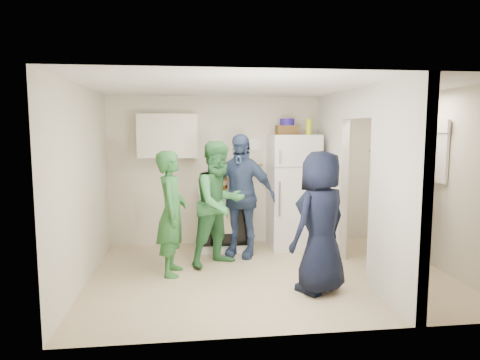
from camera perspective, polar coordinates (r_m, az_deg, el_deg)
name	(u,v)px	position (r m, az deg, el deg)	size (l,w,h in m)	color
floor	(270,275)	(5.94, 4.02, -12.47)	(4.80, 4.80, 0.00)	beige
wall_back	(252,171)	(7.32, 1.56, 1.26)	(4.80, 4.80, 0.00)	silver
wall_front	(306,206)	(4.02, 8.82, -3.50)	(4.80, 4.80, 0.00)	silver
wall_left	(82,186)	(5.70, -20.26, -0.78)	(3.40, 3.40, 0.00)	silver
wall_right	(441,181)	(6.55, 25.19, -0.06)	(3.40, 3.40, 0.00)	silver
ceiling	(272,87)	(5.63, 4.24, 12.28)	(4.80, 4.80, 0.00)	white
partition_pier_back	(331,173)	(7.02, 12.03, 0.87)	(0.12, 1.20, 2.50)	silver
partition_pier_front	(397,194)	(5.01, 20.23, -1.79)	(0.12, 1.20, 2.50)	silver
partition_header	(361,103)	(5.97, 15.77, 9.82)	(0.12, 1.00, 0.40)	silver
stove	(223,219)	(7.05, -2.27, -5.22)	(0.82, 0.68, 0.98)	white
upper_cabinet	(168,136)	(7.03, -9.61, 5.83)	(0.95, 0.34, 0.70)	silver
fridge	(293,191)	(7.13, 7.05, -1.50)	(0.77, 0.75, 1.87)	silver
wicker_basket	(287,130)	(7.08, 6.28, 6.65)	(0.35, 0.25, 0.15)	brown
blue_bowl	(287,122)	(7.08, 6.29, 7.70)	(0.24, 0.24, 0.11)	navy
yellow_cup_stack_top	(309,127)	(7.02, 9.13, 7.01)	(0.09, 0.09, 0.25)	#CFE012
wall_clock	(255,144)	(7.28, 1.99, 4.77)	(0.22, 0.22, 0.03)	white
spice_shelf	(252,165)	(7.26, 1.62, 2.00)	(0.35, 0.08, 0.03)	olive
nook_window	(433,151)	(6.68, 24.31, 3.55)	(0.03, 0.70, 0.80)	black
nook_window_frame	(432,151)	(6.67, 24.20, 3.55)	(0.04, 0.76, 0.86)	white
nook_valance	(431,126)	(6.65, 24.16, 6.56)	(0.04, 0.82, 0.18)	white
yellow_cup_stack_stove	(216,184)	(6.72, -3.16, -0.50)	(0.09, 0.09, 0.25)	orange
red_cup	(238,187)	(6.78, -0.30, -0.98)	(0.09, 0.09, 0.12)	#A90B2A
person_green_left	(172,213)	(5.82, -9.09, -4.38)	(0.61, 0.40, 1.68)	#306F2C
person_green_center	(219,204)	(6.14, -2.76, -3.17)	(0.87, 0.68, 1.79)	#3D8B50
person_denim	(240,196)	(6.56, 0.00, -2.09)	(1.11, 0.46, 1.89)	#334C70
person_navy	(321,222)	(5.22, 10.69, -5.55)	(0.84, 0.54, 1.71)	black
person_nook	(393,200)	(6.51, 19.71, -2.57)	(1.22, 0.70, 1.89)	black
bottle_a	(205,181)	(7.07, -4.68, -0.18)	(0.06, 0.06, 0.24)	brown
bottle_b	(213,181)	(6.84, -3.58, -0.19)	(0.07, 0.07, 0.29)	#194C28
bottle_c	(217,179)	(7.10, -3.15, 0.14)	(0.06, 0.06, 0.31)	#B5BDC4
bottle_d	(224,181)	(6.91, -2.16, -0.16)	(0.06, 0.06, 0.28)	brown
bottle_e	(228,180)	(7.13, -1.62, 0.02)	(0.07, 0.07, 0.27)	silver
bottle_f	(234,180)	(6.98, -0.79, -0.03)	(0.07, 0.07, 0.29)	#143819
bottle_g	(237,180)	(7.13, -0.39, -0.05)	(0.08, 0.08, 0.25)	olive
bottle_h	(205,182)	(6.81, -4.64, -0.27)	(0.08, 0.08, 0.28)	silver
bottle_i	(225,181)	(7.04, -1.97, -0.10)	(0.06, 0.06, 0.26)	#493B0C
bottle_j	(243,181)	(6.87, 0.36, -0.12)	(0.07, 0.07, 0.30)	#1A4919
bottle_k	(209,180)	(6.96, -4.20, -0.03)	(0.06, 0.06, 0.30)	olive
bottle_l	(232,181)	(6.81, -1.12, -0.19)	(0.07, 0.07, 0.30)	#A3A2B3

